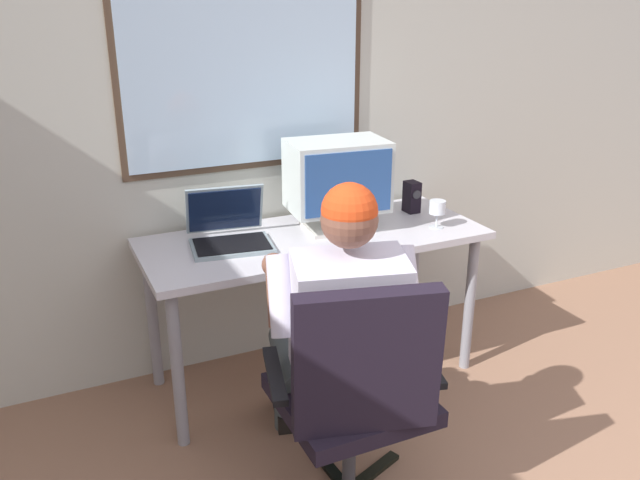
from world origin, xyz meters
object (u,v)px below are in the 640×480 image
Objects in this scene: desk_speaker at (412,197)px; office_chair at (358,388)px; crt_monitor at (337,177)px; laptop at (229,229)px; wine_glass at (437,209)px; desk at (314,252)px; person_seated at (340,327)px.

office_chair is at bearing -129.58° from desk_speaker.
laptop is (-0.51, 0.04, -0.19)m from crt_monitor.
laptop is at bearing 166.74° from wine_glass.
desk_speaker is at bearing 10.08° from desk.
person_seated is 0.85m from crt_monitor.
crt_monitor reaches higher than desk.
crt_monitor is 2.98× the size of desk_speaker.
office_chair is at bearing -102.73° from person_seated.
wine_glass reaches higher than desk.
desk_speaker is at bearing 7.80° from crt_monitor.
desk is 0.41m from laptop.
wine_glass is (0.94, -0.22, 0.03)m from laptop.
wine_glass is (0.82, 0.76, 0.30)m from office_chair.
desk_speaker reaches higher than desk.
desk_speaker is (0.58, 0.10, 0.16)m from desk.
crt_monitor is (0.38, 0.95, 0.45)m from office_chair.
crt_monitor is at bearing 64.76° from person_seated.
office_chair is 6.05× the size of desk_speaker.
crt_monitor is (0.14, 0.04, 0.33)m from desk.
person_seated reaches higher than laptop.
person_seated is at bearing 77.27° from office_chair.
crt_monitor is 0.55m from laptop.
person_seated is 0.78m from laptop.
desk_speaker is at bearing 50.42° from office_chair.
desk_speaker is (0.45, 0.06, -0.17)m from crt_monitor.
office_chair reaches higher than wine_glass.
person_seated is 7.71× the size of desk_speaker.
desk is 1.65× the size of office_chair.
office_chair is (-0.25, -0.90, -0.12)m from desk.
desk_speaker is at bearing 1.52° from laptop.
desk is 4.03× the size of laptop.
office_chair is 2.44× the size of laptop.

